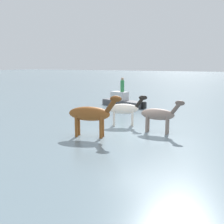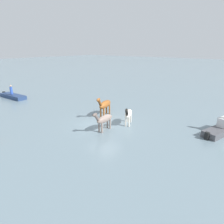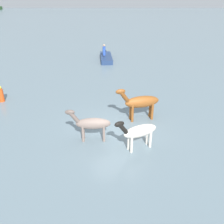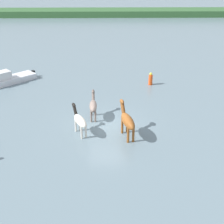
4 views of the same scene
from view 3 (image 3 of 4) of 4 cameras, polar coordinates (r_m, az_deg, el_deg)
ground_plane at (r=13.37m, az=0.64°, el=-4.39°), size 212.03×212.03×0.00m
horse_dark_mare at (r=12.13m, az=-4.85°, el=-2.76°), size 0.56×2.24×1.75m
horse_rear_stallion at (r=11.50m, az=6.31°, el=-4.60°), size 1.28×2.17×1.75m
horse_mid_herd at (r=14.11m, az=6.73°, el=2.35°), size 1.10×2.65×2.05m
boat_skiff_near at (r=27.46m, az=-1.40°, el=12.52°), size 4.54×1.50×0.73m
person_watcher_seated at (r=26.99m, az=-1.88°, el=14.36°), size 0.32×0.32×1.19m
buoy_channel_marker at (r=18.34m, az=-24.74°, el=3.77°), size 0.36×0.36×1.14m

